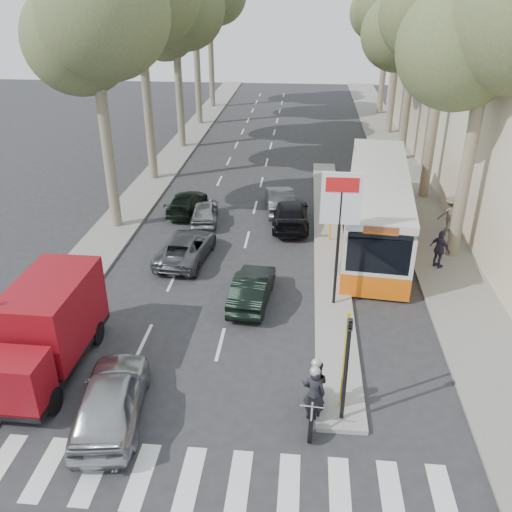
# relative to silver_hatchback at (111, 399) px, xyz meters

# --- Properties ---
(ground) EXTENTS (120.00, 120.00, 0.00)m
(ground) POSITION_rel_silver_hatchback_xyz_m (3.50, 2.00, -0.77)
(ground) COLOR #28282B
(ground) RESTS_ON ground
(sidewalk_right) EXTENTS (3.20, 70.00, 0.12)m
(sidewalk_right) POSITION_rel_silver_hatchback_xyz_m (12.10, 27.00, -0.71)
(sidewalk_right) COLOR gray
(sidewalk_right) RESTS_ON ground
(median_left) EXTENTS (2.40, 64.00, 0.12)m
(median_left) POSITION_rel_silver_hatchback_xyz_m (-4.50, 30.00, -0.71)
(median_left) COLOR gray
(median_left) RESTS_ON ground
(traffic_island) EXTENTS (1.50, 26.00, 0.16)m
(traffic_island) POSITION_rel_silver_hatchback_xyz_m (6.75, 13.00, -0.69)
(traffic_island) COLOR gray
(traffic_island) RESTS_ON ground
(building_far) EXTENTS (11.00, 20.00, 16.00)m
(building_far) POSITION_rel_silver_hatchback_xyz_m (19.00, 36.00, 7.23)
(building_far) COLOR #B7A88E
(building_far) RESTS_ON ground
(billboard) EXTENTS (1.50, 12.10, 5.60)m
(billboard) POSITION_rel_silver_hatchback_xyz_m (6.75, 7.00, 2.93)
(billboard) COLOR yellow
(billboard) RESTS_ON ground
(traffic_light_island) EXTENTS (0.16, 0.41, 3.60)m
(traffic_light_island) POSITION_rel_silver_hatchback_xyz_m (6.75, 0.50, 1.72)
(traffic_light_island) COLOR black
(traffic_light_island) RESTS_ON ground
(tree_l_a) EXTENTS (7.40, 7.20, 14.10)m
(tree_l_a) POSITION_rel_silver_hatchback_xyz_m (-4.37, 14.11, 9.61)
(tree_l_a) COLOR #6B604C
(tree_l_a) RESTS_ON ground
(tree_l_c) EXTENTS (7.40, 7.20, 13.71)m
(tree_l_c) POSITION_rel_silver_hatchback_xyz_m (-4.27, 30.11, 9.27)
(tree_l_c) COLOR #6B604C
(tree_l_c) RESTS_ON ground
(tree_r_a) EXTENTS (7.40, 7.20, 14.10)m
(tree_r_a) POSITION_rel_silver_hatchback_xyz_m (12.63, 12.11, 9.61)
(tree_r_a) COLOR #6B604C
(tree_r_a) RESTS_ON ground
(tree_r_c) EXTENTS (7.40, 7.20, 13.32)m
(tree_r_c) POSITION_rel_silver_hatchback_xyz_m (12.53, 28.11, 8.92)
(tree_r_c) COLOR #6B604C
(tree_r_c) RESTS_ON ground
(tree_r_e) EXTENTS (7.40, 7.20, 14.10)m
(tree_r_e) POSITION_rel_silver_hatchback_xyz_m (12.73, 44.11, 9.61)
(tree_r_e) COLOR #6B604C
(tree_r_e) RESTS_ON ground
(silver_hatchback) EXTENTS (2.42, 4.72, 1.54)m
(silver_hatchback) POSITION_rel_silver_hatchback_xyz_m (0.00, 0.00, 0.00)
(silver_hatchback) COLOR #A9ADB1
(silver_hatchback) RESTS_ON ground
(dark_hatchback) EXTENTS (1.70, 4.05, 1.30)m
(dark_hatchback) POSITION_rel_silver_hatchback_xyz_m (3.46, 7.00, -0.12)
(dark_hatchback) COLOR black
(dark_hatchback) RESTS_ON ground
(queue_car_a) EXTENTS (2.51, 4.67, 1.25)m
(queue_car_a) POSITION_rel_silver_hatchback_xyz_m (0.00, 10.55, -0.15)
(queue_car_a) COLOR #55565D
(queue_car_a) RESTS_ON ground
(queue_car_b) EXTENTS (2.13, 4.80, 1.37)m
(queue_car_b) POSITION_rel_silver_hatchback_xyz_m (4.71, 15.00, -0.08)
(queue_car_b) COLOR black
(queue_car_b) RESTS_ON ground
(queue_car_c) EXTENTS (1.80, 3.62, 1.19)m
(queue_car_c) POSITION_rel_silver_hatchback_xyz_m (0.06, 15.00, -0.18)
(queue_car_c) COLOR gray
(queue_car_c) RESTS_ON ground
(queue_car_d) EXTENTS (1.99, 4.35, 1.38)m
(queue_car_d) POSITION_rel_silver_hatchback_xyz_m (4.06, 17.00, -0.08)
(queue_car_d) COLOR #47484E
(queue_car_d) RESTS_ON ground
(queue_car_e) EXTENTS (1.90, 4.14, 1.17)m
(queue_car_e) POSITION_rel_silver_hatchback_xyz_m (-1.19, 16.41, -0.18)
(queue_car_e) COLOR black
(queue_car_e) RESTS_ON ground
(red_truck) EXTENTS (2.23, 5.66, 3.00)m
(red_truck) POSITION_rel_silver_hatchback_xyz_m (-2.80, 2.20, 0.82)
(red_truck) COLOR black
(red_truck) RESTS_ON ground
(city_bus) EXTENTS (4.11, 13.20, 3.42)m
(city_bus) POSITION_rel_silver_hatchback_xyz_m (9.04, 13.96, 1.03)
(city_bus) COLOR #E85F0C
(city_bus) RESTS_ON ground
(motorcycle) EXTENTS (0.86, 2.30, 1.96)m
(motorcycle) POSITION_rel_silver_hatchback_xyz_m (5.92, 0.74, 0.12)
(motorcycle) COLOR black
(motorcycle) RESTS_ON ground
(pedestrian_near) EXTENTS (1.06, 1.13, 1.78)m
(pedestrian_near) POSITION_rel_silver_hatchback_xyz_m (11.55, 10.60, 0.24)
(pedestrian_near) COLOR #342C43
(pedestrian_near) RESTS_ON sidewalk_right
(pedestrian_far) EXTENTS (1.26, 0.66, 1.87)m
(pedestrian_far) POSITION_rel_silver_hatchback_xyz_m (12.93, 14.81, 0.29)
(pedestrian_far) COLOR #625A4A
(pedestrian_far) RESTS_ON sidewalk_right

